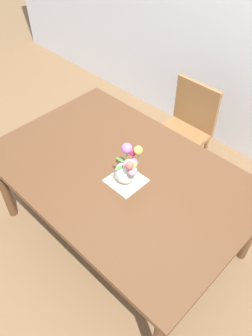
{
  "coord_description": "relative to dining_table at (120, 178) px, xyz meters",
  "views": [
    {
      "loc": [
        1.14,
        -1.1,
        2.34
      ],
      "look_at": [
        0.09,
        -0.04,
        0.85
      ],
      "focal_mm": 36.08,
      "sensor_mm": 36.0,
      "label": 1
    }
  ],
  "objects": [
    {
      "name": "ground_plane",
      "position": [
        0.0,
        0.0,
        -0.66
      ],
      "size": [
        12.0,
        12.0,
        0.0
      ],
      "primitive_type": "plane",
      "color": "brown"
    },
    {
      "name": "placemat",
      "position": [
        0.09,
        -0.04,
        0.07
      ],
      "size": [
        0.22,
        0.22,
        0.01
      ],
      "primitive_type": "cube",
      "color": "beige",
      "rests_on": "dining_table"
    },
    {
      "name": "chair_far",
      "position": [
        -0.13,
        0.93,
        -0.14
      ],
      "size": [
        0.42,
        0.42,
        0.9
      ],
      "rotation": [
        0.0,
        0.0,
        3.14
      ],
      "color": "olive",
      "rests_on": "ground_plane"
    },
    {
      "name": "dining_table",
      "position": [
        0.0,
        0.0,
        0.0
      ],
      "size": [
        1.78,
        1.18,
        0.73
      ],
      "color": "brown",
      "rests_on": "ground_plane"
    },
    {
      "name": "flower_vase",
      "position": [
        0.1,
        -0.03,
        0.19
      ],
      "size": [
        0.19,
        0.19,
        0.26
      ],
      "color": "silver",
      "rests_on": "placemat"
    }
  ]
}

